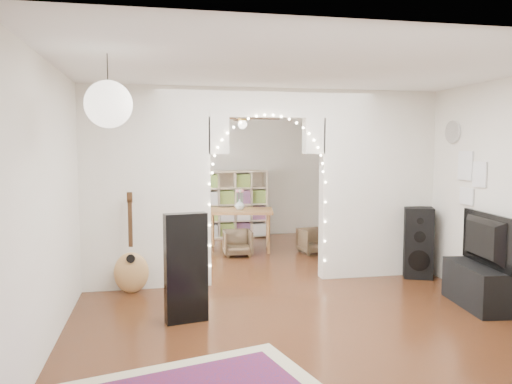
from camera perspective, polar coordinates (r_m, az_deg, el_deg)
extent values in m
plane|color=black|center=(7.21, 1.22, -10.07)|extent=(7.50, 7.50, 0.00)
cube|color=white|center=(7.01, 1.26, 11.75)|extent=(5.00, 7.50, 0.02)
cube|color=silver|center=(10.67, -3.14, 2.20)|extent=(5.00, 0.02, 2.70)
cube|color=silver|center=(3.44, 14.95, -4.04)|extent=(5.00, 0.02, 2.70)
cube|color=silver|center=(6.89, -19.51, 0.33)|extent=(0.02, 7.50, 2.70)
cube|color=silver|center=(7.91, 19.21, 0.92)|extent=(0.02, 7.50, 2.70)
cube|color=silver|center=(6.82, -12.42, 0.46)|extent=(1.70, 0.20, 2.70)
cube|color=silver|center=(7.52, 13.62, 0.85)|extent=(1.70, 0.20, 2.70)
cube|color=silver|center=(6.99, 1.26, 10.13)|extent=(1.60, 0.20, 0.40)
cube|color=white|center=(8.66, -17.65, 2.29)|extent=(0.04, 1.20, 1.40)
cylinder|color=white|center=(7.37, 21.62, 6.40)|extent=(0.03, 0.31, 0.31)
sphere|color=white|center=(4.43, -16.52, 9.60)|extent=(0.40, 0.40, 0.40)
cube|color=black|center=(5.48, -8.01, -8.59)|extent=(0.47, 0.24, 1.19)
ellipsoid|color=tan|center=(6.71, -14.09, -7.26)|extent=(0.47, 0.24, 0.54)
cube|color=#321D0D|center=(6.63, -14.18, -3.48)|extent=(0.06, 0.04, 0.61)
cube|color=#321D0D|center=(6.59, -14.24, -0.60)|extent=(0.07, 0.05, 0.13)
ellipsoid|color=brown|center=(6.49, -8.40, -10.76)|extent=(0.30, 0.38, 0.24)
sphere|color=brown|center=(6.33, -8.72, -10.06)|extent=(0.17, 0.17, 0.14)
cone|color=brown|center=(6.31, -9.05, -9.45)|extent=(0.04, 0.04, 0.05)
cone|color=brown|center=(6.31, -8.41, -9.44)|extent=(0.04, 0.04, 0.05)
cylinder|color=brown|center=(6.68, -8.01, -11.00)|extent=(0.10, 0.22, 0.07)
cube|color=black|center=(7.65, 18.03, -5.51)|extent=(0.50, 0.47, 1.03)
cylinder|color=black|center=(7.52, 18.14, -7.46)|extent=(0.28, 0.13, 0.30)
cylinder|color=black|center=(7.46, 18.21, -4.89)|extent=(0.15, 0.08, 0.16)
cylinder|color=black|center=(7.42, 18.26, -3.16)|extent=(0.09, 0.05, 0.09)
cube|color=black|center=(6.57, 23.95, -9.78)|extent=(0.51, 1.04, 0.50)
imported|color=black|center=(6.45, 24.13, -4.96)|extent=(0.27, 1.08, 0.62)
cube|color=#BEAD8A|center=(10.49, -2.47, -1.39)|extent=(1.41, 0.55, 1.41)
cube|color=brown|center=(9.15, -1.87, -2.18)|extent=(1.33, 1.01, 0.05)
cylinder|color=brown|center=(8.91, -5.26, -4.84)|extent=(0.05, 0.05, 0.70)
cylinder|color=brown|center=(8.89, 1.46, -4.85)|extent=(0.05, 0.05, 0.70)
cylinder|color=brown|center=(9.54, -4.95, -4.18)|extent=(0.05, 0.05, 0.70)
cylinder|color=brown|center=(9.52, 1.32, -4.18)|extent=(0.05, 0.05, 0.70)
imported|color=white|center=(9.13, -1.87, -1.43)|extent=(0.21, 0.21, 0.19)
imported|color=#483724|center=(8.76, -2.10, -5.83)|extent=(0.50, 0.51, 0.45)
imported|color=#483724|center=(9.02, 6.60, -5.56)|extent=(0.55, 0.56, 0.45)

